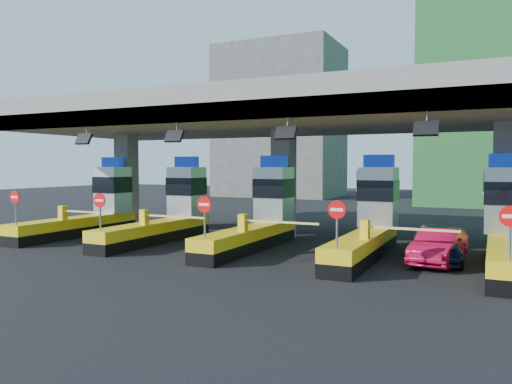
% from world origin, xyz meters
% --- Properties ---
extents(ground, '(120.00, 120.00, 0.00)m').
position_xyz_m(ground, '(0.00, 0.00, 0.00)').
color(ground, black).
rests_on(ground, ground).
extents(toll_canopy, '(28.00, 12.09, 7.00)m').
position_xyz_m(toll_canopy, '(0.00, 2.87, 6.13)').
color(toll_canopy, slate).
rests_on(toll_canopy, ground).
extents(toll_lane_far_left, '(4.43, 8.00, 4.16)m').
position_xyz_m(toll_lane_far_left, '(-10.00, 0.28, 1.40)').
color(toll_lane_far_left, black).
rests_on(toll_lane_far_left, ground).
extents(toll_lane_left, '(4.43, 8.00, 4.16)m').
position_xyz_m(toll_lane_left, '(-5.00, 0.28, 1.40)').
color(toll_lane_left, black).
rests_on(toll_lane_left, ground).
extents(toll_lane_center, '(4.43, 8.00, 4.16)m').
position_xyz_m(toll_lane_center, '(0.00, 0.28, 1.40)').
color(toll_lane_center, black).
rests_on(toll_lane_center, ground).
extents(toll_lane_right, '(4.43, 8.00, 4.16)m').
position_xyz_m(toll_lane_right, '(5.00, 0.28, 1.40)').
color(toll_lane_right, black).
rests_on(toll_lane_right, ground).
extents(toll_lane_far_right, '(4.43, 8.00, 4.16)m').
position_xyz_m(toll_lane_far_right, '(10.00, 0.28, 1.40)').
color(toll_lane_far_right, black).
rests_on(toll_lane_far_right, ground).
extents(bg_building_concrete, '(14.00, 10.00, 18.00)m').
position_xyz_m(bg_building_concrete, '(-14.00, 36.00, 9.00)').
color(bg_building_concrete, '#4C4C49').
rests_on(bg_building_concrete, ground).
extents(van, '(2.33, 4.48, 1.45)m').
position_xyz_m(van, '(7.61, -0.17, 0.73)').
color(van, black).
rests_on(van, ground).
extents(red_car, '(1.89, 4.15, 1.32)m').
position_xyz_m(red_car, '(7.75, -0.60, 0.66)').
color(red_car, '#B50D33').
rests_on(red_car, ground).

